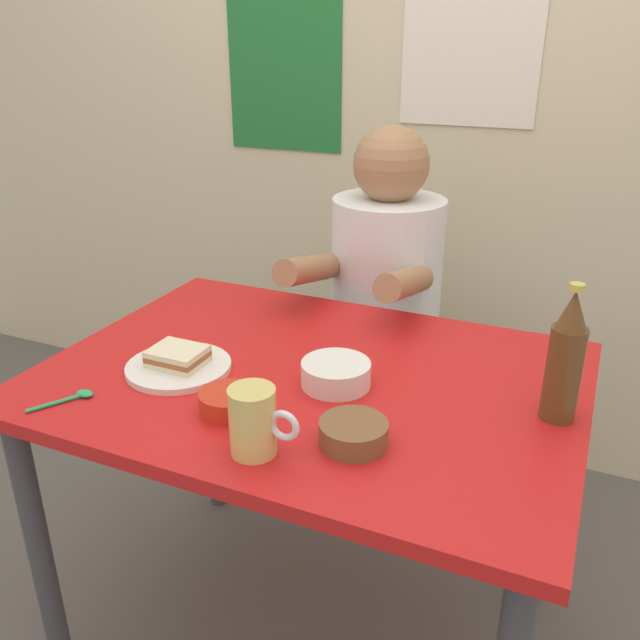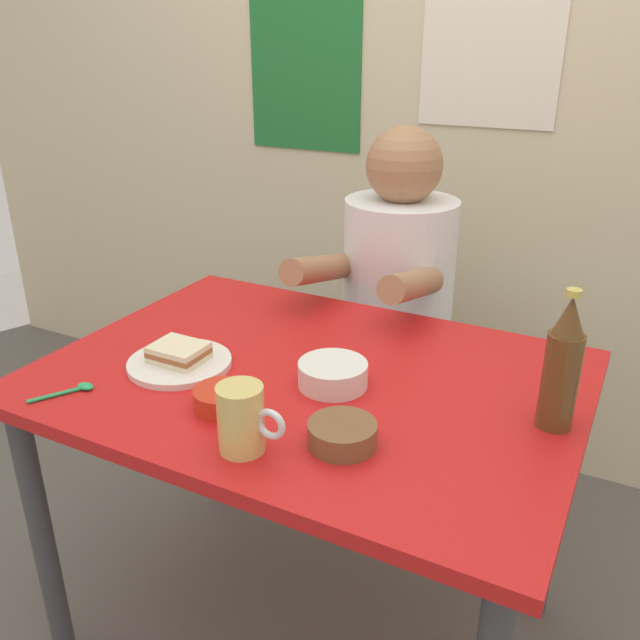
# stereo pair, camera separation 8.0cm
# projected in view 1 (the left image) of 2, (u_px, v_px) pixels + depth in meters

# --- Properties ---
(ground_plane) EXTENTS (6.00, 6.00, 0.00)m
(ground_plane) POSITION_uv_depth(u_px,v_px,m) (312.00, 631.00, 1.67)
(ground_plane) COLOR #59544F
(wall_back) EXTENTS (4.40, 0.09, 2.60)m
(wall_back) POSITION_uv_depth(u_px,v_px,m) (452.00, 66.00, 2.04)
(wall_back) COLOR beige
(wall_back) RESTS_ON ground
(dining_table) EXTENTS (1.10, 0.80, 0.74)m
(dining_table) POSITION_uv_depth(u_px,v_px,m) (311.00, 411.00, 1.42)
(dining_table) COLOR red
(dining_table) RESTS_ON ground
(stool) EXTENTS (0.34, 0.34, 0.45)m
(stool) POSITION_uv_depth(u_px,v_px,m) (381.00, 394.00, 2.08)
(stool) COLOR #4C4C51
(stool) RESTS_ON ground
(person_seated) EXTENTS (0.33, 0.56, 0.72)m
(person_seated) POSITION_uv_depth(u_px,v_px,m) (386.00, 270.00, 1.91)
(person_seated) COLOR white
(person_seated) RESTS_ON stool
(plate_orange) EXTENTS (0.22, 0.22, 0.01)m
(plate_orange) POSITION_uv_depth(u_px,v_px,m) (179.00, 367.00, 1.39)
(plate_orange) COLOR silver
(plate_orange) RESTS_ON dining_table
(sandwich) EXTENTS (0.11, 0.09, 0.04)m
(sandwich) POSITION_uv_depth(u_px,v_px,m) (178.00, 356.00, 1.38)
(sandwich) COLOR beige
(sandwich) RESTS_ON plate_orange
(beer_mug) EXTENTS (0.13, 0.08, 0.12)m
(beer_mug) POSITION_uv_depth(u_px,v_px,m) (254.00, 421.00, 1.09)
(beer_mug) COLOR #D1BC66
(beer_mug) RESTS_ON dining_table
(beer_bottle) EXTENTS (0.06, 0.06, 0.26)m
(beer_bottle) POSITION_uv_depth(u_px,v_px,m) (565.00, 360.00, 1.17)
(beer_bottle) COLOR #593819
(beer_bottle) RESTS_ON dining_table
(sauce_bowl_chili) EXTENTS (0.11, 0.11, 0.04)m
(sauce_bowl_chili) POSITION_uv_depth(u_px,v_px,m) (228.00, 401.00, 1.23)
(sauce_bowl_chili) COLOR red
(sauce_bowl_chili) RESTS_ON dining_table
(rice_bowl_white) EXTENTS (0.14, 0.14, 0.05)m
(rice_bowl_white) POSITION_uv_depth(u_px,v_px,m) (336.00, 373.00, 1.32)
(rice_bowl_white) COLOR silver
(rice_bowl_white) RESTS_ON dining_table
(condiment_bowl_brown) EXTENTS (0.12, 0.12, 0.04)m
(condiment_bowl_brown) POSITION_uv_depth(u_px,v_px,m) (353.00, 432.00, 1.13)
(condiment_bowl_brown) COLOR brown
(condiment_bowl_brown) RESTS_ON dining_table
(spoon) EXTENTS (0.08, 0.11, 0.01)m
(spoon) POSITION_uv_depth(u_px,v_px,m) (73.00, 397.00, 1.28)
(spoon) COLOR #26A559
(spoon) RESTS_ON dining_table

